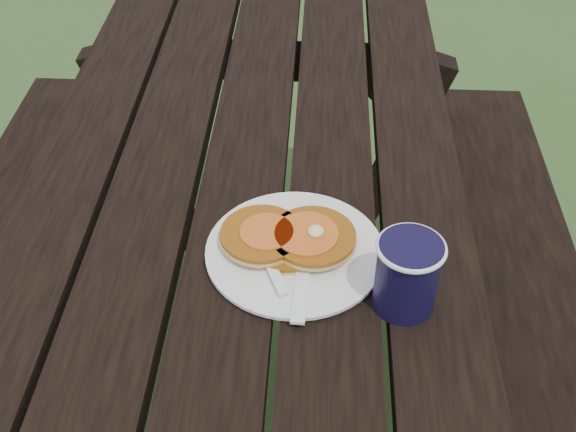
{
  "coord_description": "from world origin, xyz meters",
  "views": [
    {
      "loc": [
        0.13,
        -0.84,
        1.53
      ],
      "look_at": [
        0.08,
        -0.04,
        0.8
      ],
      "focal_mm": 45.0,
      "sensor_mm": 36.0,
      "label": 1
    }
  ],
  "objects_px": {
    "picnic_table": "(246,366)",
    "plate": "(295,252)",
    "pancake_stack": "(289,238)",
    "coffee_cup": "(408,272)"
  },
  "relations": [
    {
      "from": "coffee_cup",
      "to": "plate",
      "type": "bearing_deg",
      "value": 150.41
    },
    {
      "from": "coffee_cup",
      "to": "pancake_stack",
      "type": "bearing_deg",
      "value": 148.98
    },
    {
      "from": "pancake_stack",
      "to": "picnic_table",
      "type": "bearing_deg",
      "value": 146.1
    },
    {
      "from": "pancake_stack",
      "to": "coffee_cup",
      "type": "height_order",
      "value": "coffee_cup"
    },
    {
      "from": "plate",
      "to": "pancake_stack",
      "type": "distance_m",
      "value": 0.02
    },
    {
      "from": "picnic_table",
      "to": "plate",
      "type": "distance_m",
      "value": 0.41
    },
    {
      "from": "picnic_table",
      "to": "plate",
      "type": "xyz_separation_m",
      "value": [
        0.1,
        -0.07,
        0.39
      ]
    },
    {
      "from": "plate",
      "to": "coffee_cup",
      "type": "bearing_deg",
      "value": -29.59
    },
    {
      "from": "plate",
      "to": "pancake_stack",
      "type": "bearing_deg",
      "value": 131.12
    },
    {
      "from": "coffee_cup",
      "to": "picnic_table",
      "type": "bearing_deg",
      "value": 147.97
    }
  ]
}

